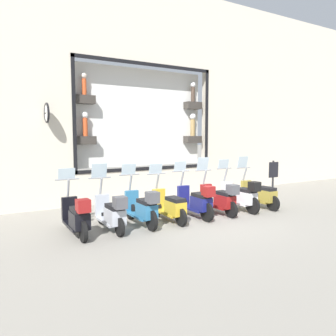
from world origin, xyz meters
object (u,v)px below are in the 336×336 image
scooter_olive_0 (260,195)px  scooter_silver_6 (112,213)px  scooter_teal_5 (143,208)px  shop_sign_post (273,180)px  scooter_red_2 (220,199)px  scooter_navy_3 (197,201)px  scooter_yellow_4 (170,206)px  scooter_black_7 (77,217)px  scooter_white_1 (241,196)px

scooter_olive_0 → scooter_silver_6: 5.11m
scooter_teal_5 → shop_sign_post: scooter_teal_5 is taller
scooter_red_2 → scooter_silver_6: scooter_red_2 is taller
scooter_navy_3 → scooter_silver_6: bearing=90.2°
scooter_olive_0 → shop_sign_post: bearing=-64.9°
scooter_yellow_4 → scooter_black_7: bearing=91.4°
scooter_red_2 → scooter_teal_5: scooter_red_2 is taller
scooter_silver_6 → scooter_black_7: scooter_silver_6 is taller
scooter_white_1 → scooter_black_7: scooter_white_1 is taller
scooter_olive_0 → scooter_white_1: 0.85m
scooter_silver_6 → scooter_black_7: 0.85m
scooter_teal_5 → scooter_black_7: 1.70m
shop_sign_post → scooter_red_2: bearing=102.4°
scooter_teal_5 → shop_sign_post: 5.55m
scooter_navy_3 → scooter_black_7: scooter_navy_3 is taller
scooter_white_1 → scooter_navy_3: (0.00, 1.70, 0.00)m
scooter_yellow_4 → scooter_black_7: size_ratio=1.00×
scooter_olive_0 → scooter_teal_5: 4.26m
scooter_white_1 → shop_sign_post: bearing=-72.9°
scooter_yellow_4 → scooter_navy_3: bearing=-93.6°
scooter_black_7 → scooter_olive_0: bearing=-89.4°
scooter_white_1 → scooter_silver_6: 4.25m
scooter_yellow_4 → shop_sign_post: (0.59, -4.66, 0.35)m
scooter_navy_3 → shop_sign_post: 3.87m
scooter_red_2 → scooter_teal_5: size_ratio=1.00×
scooter_teal_5 → scooter_silver_6: 0.85m
scooter_white_1 → scooter_red_2: size_ratio=1.00×
scooter_navy_3 → scooter_red_2: bearing=-90.3°
scooter_navy_3 → scooter_yellow_4: (0.05, 0.85, -0.06)m
scooter_silver_6 → scooter_navy_3: bearing=-89.8°
scooter_silver_6 → scooter_black_7: bearing=89.8°
scooter_white_1 → scooter_black_7: 5.11m
scooter_yellow_4 → scooter_teal_5: 0.85m
scooter_red_2 → scooter_teal_5: 2.55m
scooter_yellow_4 → shop_sign_post: 4.71m
scooter_red_2 → scooter_navy_3: scooter_red_2 is taller
scooter_olive_0 → scooter_black_7: scooter_olive_0 is taller
scooter_red_2 → scooter_navy_3: size_ratio=1.00×
scooter_red_2 → scooter_navy_3: bearing=89.7°
scooter_navy_3 → shop_sign_post: (0.65, -3.80, 0.29)m
scooter_black_7 → shop_sign_post: size_ratio=1.24×
scooter_navy_3 → scooter_teal_5: (-0.00, 1.70, -0.00)m
scooter_red_2 → scooter_silver_6: bearing=90.1°
scooter_white_1 → scooter_yellow_4: size_ratio=1.01×
scooter_olive_0 → scooter_black_7: bearing=90.6°
scooter_red_2 → scooter_yellow_4: size_ratio=1.00×
scooter_olive_0 → scooter_teal_5: size_ratio=1.00×
scooter_white_1 → scooter_yellow_4: 2.55m
scooter_navy_3 → scooter_white_1: bearing=-90.0°
scooter_white_1 → scooter_red_2: (-0.00, 0.85, -0.01)m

